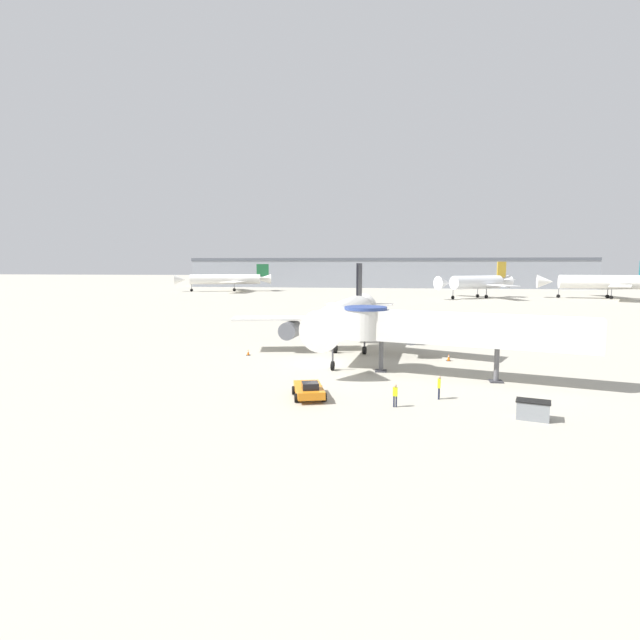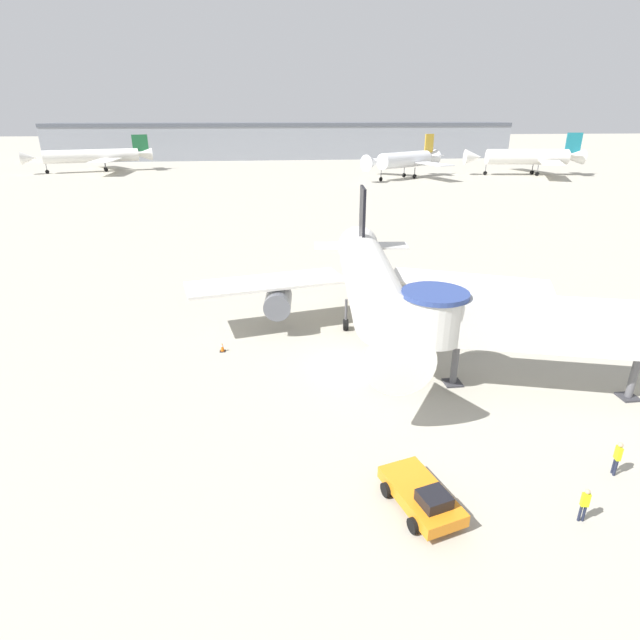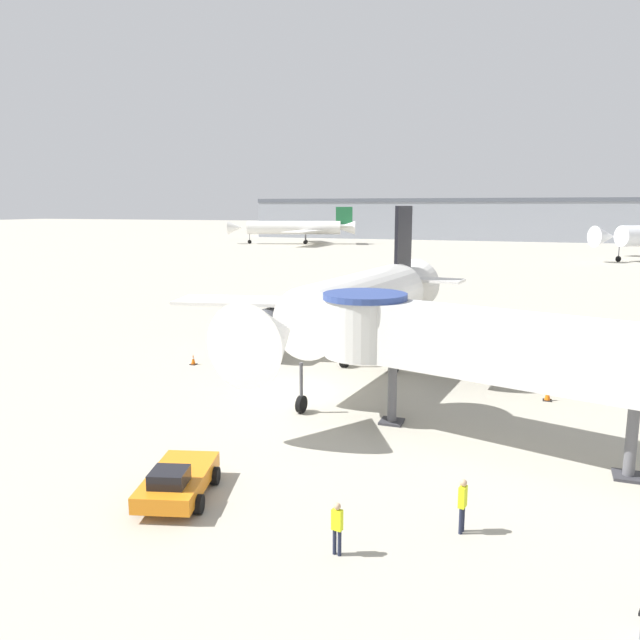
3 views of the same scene
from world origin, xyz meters
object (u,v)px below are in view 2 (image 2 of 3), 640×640
(jet_bridge, at_px, (564,325))
(traffic_cone_port_wing, at_px, (222,347))
(traffic_cone_near_nose, at_px, (399,466))
(ground_crew_marshaller, at_px, (617,456))
(main_airplane, at_px, (371,283))
(background_jet_teal_tail, at_px, (529,157))
(traffic_cone_starboard_wing, at_px, (511,334))
(ground_crew_wing_walker, at_px, (585,503))
(background_jet_gold_tail, at_px, (406,160))
(pushback_tug_orange, at_px, (422,496))
(background_jet_green_tail, at_px, (95,156))

(jet_bridge, height_order, traffic_cone_port_wing, jet_bridge)
(traffic_cone_near_nose, xyz_separation_m, ground_crew_marshaller, (10.26, -1.42, 0.73))
(main_airplane, xyz_separation_m, background_jet_teal_tail, (67.54, 103.48, 0.57))
(traffic_cone_starboard_wing, height_order, ground_crew_marshaller, ground_crew_marshaller)
(traffic_cone_starboard_wing, distance_m, ground_crew_wing_walker, 19.26)
(ground_crew_wing_walker, xyz_separation_m, background_jet_gold_tail, (26.07, 120.15, 3.87))
(pushback_tug_orange, bearing_deg, traffic_cone_starboard_wing, 37.87)
(main_airplane, xyz_separation_m, traffic_cone_starboard_wing, (10.96, -1.60, -4.02))
(jet_bridge, relative_size, traffic_cone_starboard_wing, 28.62)
(traffic_cone_starboard_wing, bearing_deg, ground_crew_marshaller, -99.16)
(main_airplane, bearing_deg, traffic_cone_starboard_wing, -2.49)
(ground_crew_marshaller, relative_size, background_jet_gold_tail, 0.07)
(main_airplane, bearing_deg, traffic_cone_near_nose, -90.77)
(traffic_cone_starboard_wing, xyz_separation_m, ground_crew_wing_walker, (-5.89, -18.33, 0.61))
(traffic_cone_port_wing, bearing_deg, background_jet_green_tail, 109.24)
(ground_crew_wing_walker, distance_m, background_jet_teal_tail, 138.38)
(traffic_cone_port_wing, xyz_separation_m, traffic_cone_starboard_wing, (22.18, -0.22, 0.04))
(background_jet_green_tail, bearing_deg, background_jet_gold_tail, 54.92)
(traffic_cone_near_nose, bearing_deg, ground_crew_wing_walker, -30.28)
(main_airplane, distance_m, background_jet_teal_tail, 123.57)
(traffic_cone_port_wing, height_order, background_jet_teal_tail, background_jet_teal_tail)
(background_jet_gold_tail, bearing_deg, ground_crew_wing_walker, -47.48)
(traffic_cone_near_nose, bearing_deg, background_jet_teal_tail, 59.84)
(main_airplane, bearing_deg, background_jet_gold_tail, 78.56)
(pushback_tug_orange, relative_size, ground_crew_wing_walker, 2.73)
(main_airplane, relative_size, background_jet_green_tail, 0.82)
(traffic_cone_port_wing, height_order, background_jet_green_tail, background_jet_green_tail)
(ground_crew_marshaller, relative_size, background_jet_teal_tail, 0.05)
(pushback_tug_orange, relative_size, ground_crew_marshaller, 2.51)
(main_airplane, height_order, background_jet_green_tail, main_airplane)
(traffic_cone_port_wing, xyz_separation_m, background_jet_teal_tail, (78.76, 104.86, 4.63))
(jet_bridge, relative_size, traffic_cone_near_nose, 31.74)
(ground_crew_marshaller, xyz_separation_m, background_jet_green_tail, (-64.63, 144.80, 3.47))
(traffic_cone_near_nose, relative_size, background_jet_teal_tail, 0.02)
(background_jet_teal_tail, bearing_deg, main_airplane, -26.17)
(pushback_tug_orange, relative_size, background_jet_teal_tail, 0.14)
(pushback_tug_orange, xyz_separation_m, ground_crew_marshaller, (9.92, 1.07, 0.39))
(jet_bridge, xyz_separation_m, traffic_cone_port_wing, (-20.86, 8.26, -4.21))
(background_jet_gold_tail, relative_size, background_jet_green_tail, 0.72)
(traffic_cone_near_nose, distance_m, traffic_cone_starboard_wing, 19.18)
(ground_crew_marshaller, bearing_deg, main_airplane, 36.65)
(background_jet_gold_tail, bearing_deg, background_jet_teal_tail, 59.87)
(pushback_tug_orange, height_order, background_jet_gold_tail, background_jet_gold_tail)
(traffic_cone_port_wing, height_order, background_jet_gold_tail, background_jet_gold_tail)
(traffic_cone_port_wing, xyz_separation_m, background_jet_green_tail, (-44.99, 128.87, 4.20))
(background_jet_gold_tail, xyz_separation_m, background_jet_teal_tail, (36.40, 3.26, 0.12))
(traffic_cone_starboard_wing, bearing_deg, main_airplane, 171.69)
(main_airplane, relative_size, pushback_tug_orange, 6.30)
(jet_bridge, distance_m, ground_crew_wing_walker, 11.81)
(traffic_cone_near_nose, bearing_deg, jet_bridge, 28.57)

